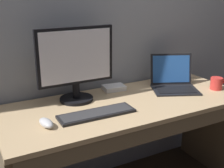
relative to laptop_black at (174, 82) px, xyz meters
The scene contains 8 objects.
back_wall 0.75m from the laptop_black, 145.70° to the left, with size 4.15×0.04×2.63m, color gray.
desk 0.51m from the laptop_black, 168.86° to the right, with size 1.65×0.67×0.74m.
laptop_black is the anchor object (origin of this frame).
external_monitor 0.76m from the laptop_black, behind, with size 0.51×0.22×0.49m.
wired_keyboard 0.73m from the laptop_black, 166.69° to the right, with size 0.46×0.15×0.02m.
computer_mouse 1.03m from the laptop_black, behind, with size 0.06×0.12×0.04m, color #B7B7BC.
external_drive_box 0.44m from the laptop_black, 156.66° to the left, with size 0.16×0.11×0.03m, color silver.
coffee_mug 0.31m from the laptop_black, 31.81° to the right, with size 0.12×0.09×0.09m.
Camera 1 is at (-0.93, -1.53, 1.45)m, focal length 46.93 mm.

